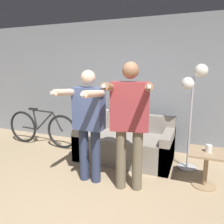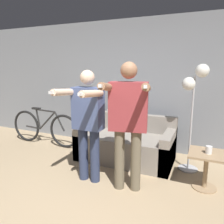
# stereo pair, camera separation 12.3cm
# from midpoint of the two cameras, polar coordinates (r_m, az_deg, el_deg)

# --- Properties ---
(ground_plane) EXTENTS (16.00, 16.00, 0.00)m
(ground_plane) POSITION_cam_midpoint_polar(r_m,az_deg,el_deg) (2.82, -11.37, -24.92)
(ground_plane) COLOR tan
(wall_back) EXTENTS (10.00, 0.05, 2.60)m
(wall_back) POSITION_cam_midpoint_polar(r_m,az_deg,el_deg) (4.52, 6.21, 6.91)
(wall_back) COLOR gray
(wall_back) RESTS_ON ground_plane
(couch) EXTENTS (1.70, 0.87, 0.79)m
(couch) POSITION_cam_midpoint_polar(r_m,az_deg,el_deg) (4.05, 4.49, -8.46)
(couch) COLOR gray
(couch) RESTS_ON ground_plane
(person_left) EXTENTS (0.50, 0.67, 1.63)m
(person_left) POSITION_cam_midpoint_polar(r_m,az_deg,el_deg) (3.11, -5.30, -1.91)
(person_left) COLOR #2D3856
(person_left) RESTS_ON ground_plane
(person_right) EXTENTS (0.66, 0.76, 1.74)m
(person_right) POSITION_cam_midpoint_polar(r_m,az_deg,el_deg) (2.86, 5.43, -1.49)
(person_right) COLOR #6B604C
(person_right) RESTS_ON ground_plane
(cat) EXTENTS (0.45, 0.13, 0.18)m
(cat) POSITION_cam_midpoint_polar(r_m,az_deg,el_deg) (4.28, 2.68, 1.00)
(cat) COLOR silver
(cat) RESTS_ON couch
(floor_lamp) EXTENTS (0.39, 0.32, 1.72)m
(floor_lamp) POSITION_cam_midpoint_polar(r_m,az_deg,el_deg) (3.64, 21.62, 5.37)
(floor_lamp) COLOR #B2B2B7
(floor_lamp) RESTS_ON ground_plane
(side_table) EXTENTS (0.48, 0.48, 0.52)m
(side_table) POSITION_cam_midpoint_polar(r_m,az_deg,el_deg) (3.37, 24.40, -11.99)
(side_table) COLOR #A38460
(side_table) RESTS_ON ground_plane
(cup) EXTENTS (0.09, 0.09, 0.10)m
(cup) POSITION_cam_midpoint_polar(r_m,az_deg,el_deg) (3.29, 24.96, -8.96)
(cup) COLOR white
(cup) RESTS_ON side_table
(bicycle) EXTENTS (1.75, 0.07, 0.81)m
(bicycle) POSITION_cam_midpoint_polar(r_m,az_deg,el_deg) (4.97, -16.54, -3.97)
(bicycle) COLOR black
(bicycle) RESTS_ON ground_plane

